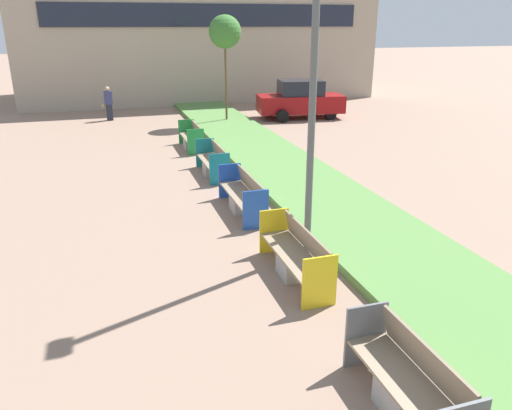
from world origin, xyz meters
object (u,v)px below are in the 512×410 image
at_px(bench_grey_frame, 407,386).
at_px(street_lamp_post, 314,67).
at_px(bench_blue_frame, 243,197).
at_px(sapling_tree_far, 225,32).
at_px(bench_yellow_frame, 296,258).
at_px(bench_teal_frame, 213,163).
at_px(parked_car_distant, 300,100).
at_px(bench_green_frame, 192,139).
at_px(pedestrian_walking, 108,103).

height_order(bench_grey_frame, street_lamp_post, street_lamp_post).
relative_size(bench_blue_frame, sapling_tree_far, 0.50).
relative_size(bench_yellow_frame, bench_teal_frame, 1.09).
bearing_deg(bench_yellow_frame, parked_car_distant, 67.68).
xyz_separation_m(bench_teal_frame, street_lamp_post, (0.61, -6.10, 3.38)).
relative_size(bench_green_frame, parked_car_distant, 0.45).
distance_m(bench_yellow_frame, pedestrian_walking, 17.87).
xyz_separation_m(bench_green_frame, parked_car_distant, (6.35, 4.79, 0.55)).
distance_m(street_lamp_post, pedestrian_walking, 17.33).
relative_size(bench_blue_frame, parked_car_distant, 0.55).
height_order(bench_grey_frame, bench_green_frame, same).
xyz_separation_m(bench_yellow_frame, pedestrian_walking, (-2.79, 17.65, 0.45)).
bearing_deg(pedestrian_walking, bench_grey_frame, -82.54).
relative_size(bench_blue_frame, bench_teal_frame, 1.13).
bearing_deg(street_lamp_post, bench_grey_frame, -97.65).
distance_m(bench_yellow_frame, bench_blue_frame, 3.60).
distance_m(sapling_tree_far, pedestrian_walking, 6.68).
height_order(bench_yellow_frame, pedestrian_walking, pedestrian_walking).
bearing_deg(pedestrian_walking, bench_blue_frame, -78.75).
bearing_deg(pedestrian_walking, bench_green_frame, -68.24).
bearing_deg(parked_car_distant, street_lamp_post, -103.20).
bearing_deg(pedestrian_walking, street_lamp_post, -78.51).
bearing_deg(bench_grey_frame, sapling_tree_far, 82.44).
height_order(bench_blue_frame, bench_green_frame, same).
distance_m(bench_grey_frame, sapling_tree_far, 19.42).
bearing_deg(parked_car_distant, bench_blue_frame, -109.85).
distance_m(bench_blue_frame, pedestrian_walking, 14.33).
bearing_deg(street_lamp_post, bench_green_frame, 93.60).
xyz_separation_m(bench_teal_frame, pedestrian_walking, (-2.79, 10.63, 0.45)).
height_order(bench_blue_frame, pedestrian_walking, pedestrian_walking).
xyz_separation_m(bench_yellow_frame, bench_green_frame, (-0.00, 10.66, -0.01)).
relative_size(bench_blue_frame, pedestrian_walking, 1.48).
height_order(bench_grey_frame, bench_yellow_frame, same).
bearing_deg(sapling_tree_far, parked_car_distant, 3.28).
relative_size(bench_grey_frame, sapling_tree_far, 0.41).
relative_size(bench_grey_frame, bench_green_frame, 1.00).
height_order(sapling_tree_far, pedestrian_walking, sapling_tree_far).
bearing_deg(bench_blue_frame, bench_grey_frame, -90.04).
distance_m(street_lamp_post, parked_car_distant, 15.89).
distance_m(bench_grey_frame, bench_green_frame, 14.32).
bearing_deg(bench_teal_frame, parked_car_distant, 53.05).
distance_m(bench_yellow_frame, parked_car_distant, 16.71).
relative_size(sapling_tree_far, parked_car_distant, 1.10).
bearing_deg(bench_grey_frame, bench_green_frame, 90.00).
height_order(bench_yellow_frame, bench_teal_frame, same).
height_order(bench_grey_frame, pedestrian_walking, pedestrian_walking).
xyz_separation_m(bench_yellow_frame, sapling_tree_far, (2.50, 15.23, 3.73)).
relative_size(bench_teal_frame, pedestrian_walking, 1.31).
height_order(bench_teal_frame, bench_green_frame, same).
xyz_separation_m(street_lamp_post, parked_car_distant, (5.74, 14.54, -2.84)).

